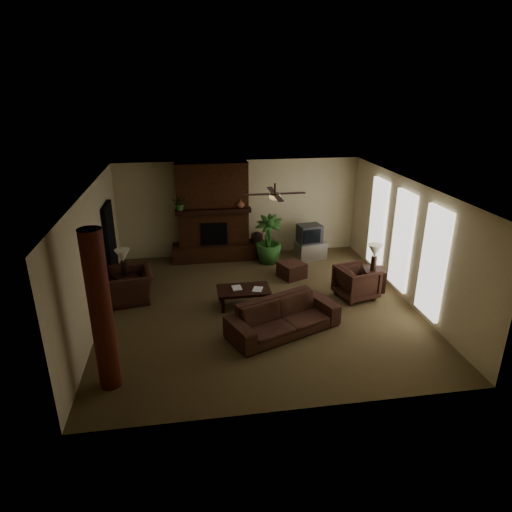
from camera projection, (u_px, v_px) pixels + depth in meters
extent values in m
plane|color=brown|center=(259.00, 306.00, 10.18)|extent=(7.00, 7.00, 0.00)
plane|color=silver|center=(259.00, 187.00, 9.16)|extent=(7.00, 7.00, 0.00)
plane|color=beige|center=(240.00, 208.00, 12.89)|extent=(7.00, 0.00, 7.00)
plane|color=beige|center=(297.00, 333.00, 6.45)|extent=(7.00, 0.00, 7.00)
plane|color=beige|center=(93.00, 259.00, 9.17)|extent=(0.00, 7.00, 7.00)
plane|color=beige|center=(408.00, 242.00, 10.18)|extent=(0.00, 7.00, 7.00)
cube|color=#4F2915|center=(213.00, 212.00, 12.54)|extent=(2.00, 0.50, 2.80)
cube|color=#4F2915|center=(214.00, 251.00, 12.88)|extent=(2.40, 0.70, 0.45)
cube|color=black|center=(214.00, 234.00, 12.52)|extent=(0.75, 0.04, 0.65)
cube|color=black|center=(213.00, 211.00, 12.25)|extent=(2.10, 0.28, 0.12)
cube|color=white|center=(378.00, 223.00, 11.66)|extent=(0.08, 0.85, 2.35)
cube|color=white|center=(402.00, 241.00, 10.37)|extent=(0.08, 0.85, 2.35)
cube|color=white|center=(433.00, 263.00, 9.08)|extent=(0.08, 0.85, 2.35)
cylinder|color=#5B2216|center=(101.00, 312.00, 7.04)|extent=(0.36, 0.36, 2.80)
cube|color=black|center=(111.00, 245.00, 10.96)|extent=(0.10, 1.00, 2.10)
cylinder|color=#322316|center=(275.00, 189.00, 9.54)|extent=(0.04, 0.04, 0.24)
cylinder|color=#322316|center=(275.00, 194.00, 9.58)|extent=(0.20, 0.20, 0.06)
ellipsoid|color=#F2BF72|center=(275.00, 197.00, 9.60)|extent=(0.26, 0.26, 0.14)
cube|color=black|center=(293.00, 193.00, 9.63)|extent=(0.55, 0.12, 0.01)
cube|color=black|center=(257.00, 194.00, 9.52)|extent=(0.55, 0.12, 0.01)
cube|color=black|center=(271.00, 190.00, 9.94)|extent=(0.12, 0.55, 0.01)
cube|color=black|center=(279.00, 198.00, 9.21)|extent=(0.12, 0.55, 0.01)
imported|color=#42261C|center=(284.00, 312.00, 9.00)|extent=(2.43, 1.53, 0.92)
imported|color=#42261C|center=(131.00, 280.00, 10.40)|extent=(0.90, 1.22, 0.97)
imported|color=#42261C|center=(357.00, 281.00, 10.48)|extent=(0.97, 1.01, 0.87)
cube|color=black|center=(244.00, 290.00, 10.08)|extent=(1.20, 0.70, 0.06)
cube|color=black|center=(223.00, 305.00, 9.85)|extent=(0.07, 0.07, 0.37)
cube|color=black|center=(267.00, 302.00, 10.00)|extent=(0.07, 0.07, 0.37)
cube|color=black|center=(221.00, 295.00, 10.31)|extent=(0.07, 0.07, 0.37)
cube|color=black|center=(263.00, 292.00, 10.46)|extent=(0.07, 0.07, 0.37)
cube|color=#42261C|center=(292.00, 270.00, 11.66)|extent=(0.79, 0.79, 0.40)
cube|color=#AFAEB1|center=(310.00, 250.00, 12.89)|extent=(0.94, 0.67, 0.50)
cube|color=#343437|center=(309.00, 234.00, 12.73)|extent=(0.72, 0.59, 0.52)
cube|color=black|center=(312.00, 237.00, 12.49)|extent=(0.52, 0.11, 0.40)
cylinder|color=#2F231A|center=(257.00, 245.00, 13.01)|extent=(0.34, 0.34, 0.70)
sphere|color=#2F231A|center=(257.00, 237.00, 12.92)|extent=(0.34, 0.34, 0.34)
imported|color=#306026|center=(268.00, 249.00, 12.58)|extent=(1.17, 1.55, 0.77)
cube|color=black|center=(127.00, 286.00, 10.59)|extent=(0.66, 0.66, 0.55)
cylinder|color=#322316|center=(124.00, 268.00, 10.43)|extent=(0.16, 0.16, 0.35)
cone|color=white|center=(123.00, 255.00, 10.32)|extent=(0.41, 0.41, 0.30)
cube|color=black|center=(373.00, 279.00, 10.93)|extent=(0.58, 0.58, 0.55)
cylinder|color=#322316|center=(374.00, 263.00, 10.74)|extent=(0.15, 0.15, 0.35)
cone|color=white|center=(375.00, 250.00, 10.62)|extent=(0.38, 0.38, 0.30)
imported|color=#306026|center=(180.00, 205.00, 12.02)|extent=(0.42, 0.46, 0.33)
imported|color=#91563A|center=(241.00, 204.00, 12.31)|extent=(0.27, 0.28, 0.22)
imported|color=#999999|center=(232.00, 283.00, 10.00)|extent=(0.22, 0.04, 0.29)
imported|color=#999999|center=(253.00, 284.00, 9.98)|extent=(0.21, 0.09, 0.29)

